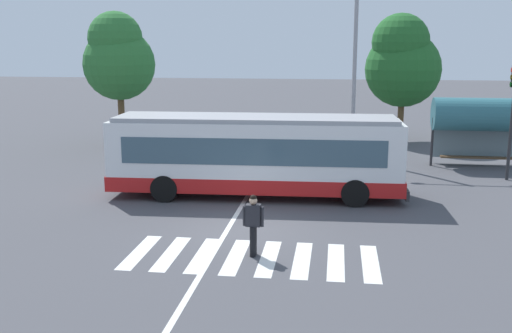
{
  "coord_description": "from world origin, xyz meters",
  "views": [
    {
      "loc": [
        2.8,
        -17.38,
        5.72
      ],
      "look_at": [
        -0.08,
        3.59,
        1.3
      ],
      "focal_mm": 41.5,
      "sensor_mm": 36.0,
      "label": 1
    }
  ],
  "objects_px": {
    "parked_car_black": "(333,138)",
    "city_transit_bus": "(256,155)",
    "twin_arm_street_lamp": "(355,48)",
    "parked_car_silver": "(283,137)",
    "background_tree_left": "(118,57)",
    "pedestrian_crossing_street": "(253,222)",
    "bus_stop_shelter": "(480,116)",
    "background_tree_right": "(402,61)",
    "parked_car_teal": "(231,134)"
  },
  "relations": [
    {
      "from": "parked_car_black",
      "to": "city_transit_bus",
      "type": "bearing_deg",
      "value": -105.87
    },
    {
      "from": "twin_arm_street_lamp",
      "to": "parked_car_silver",
      "type": "bearing_deg",
      "value": 154.88
    },
    {
      "from": "parked_car_silver",
      "to": "background_tree_left",
      "type": "relative_size",
      "value": 0.61
    },
    {
      "from": "twin_arm_street_lamp",
      "to": "parked_car_black",
      "type": "bearing_deg",
      "value": 118.62
    },
    {
      "from": "pedestrian_crossing_street",
      "to": "parked_car_silver",
      "type": "height_order",
      "value": "pedestrian_crossing_street"
    },
    {
      "from": "parked_car_silver",
      "to": "parked_car_black",
      "type": "height_order",
      "value": "same"
    },
    {
      "from": "bus_stop_shelter",
      "to": "background_tree_right",
      "type": "height_order",
      "value": "background_tree_right"
    },
    {
      "from": "parked_car_black",
      "to": "twin_arm_street_lamp",
      "type": "xyz_separation_m",
      "value": [
        0.97,
        -1.79,
        4.74
      ]
    },
    {
      "from": "city_transit_bus",
      "to": "background_tree_left",
      "type": "distance_m",
      "value": 13.83
    },
    {
      "from": "parked_car_teal",
      "to": "parked_car_black",
      "type": "relative_size",
      "value": 0.98
    },
    {
      "from": "pedestrian_crossing_street",
      "to": "background_tree_right",
      "type": "bearing_deg",
      "value": 73.92
    },
    {
      "from": "pedestrian_crossing_street",
      "to": "twin_arm_street_lamp",
      "type": "distance_m",
      "value": 15.5
    },
    {
      "from": "pedestrian_crossing_street",
      "to": "twin_arm_street_lamp",
      "type": "relative_size",
      "value": 0.19
    },
    {
      "from": "parked_car_teal",
      "to": "background_tree_left",
      "type": "height_order",
      "value": "background_tree_left"
    },
    {
      "from": "pedestrian_crossing_street",
      "to": "twin_arm_street_lamp",
      "type": "height_order",
      "value": "twin_arm_street_lamp"
    },
    {
      "from": "pedestrian_crossing_street",
      "to": "background_tree_right",
      "type": "xyz_separation_m",
      "value": [
        5.84,
        20.27,
        3.72
      ]
    },
    {
      "from": "parked_car_silver",
      "to": "twin_arm_street_lamp",
      "type": "distance_m",
      "value": 6.21
    },
    {
      "from": "pedestrian_crossing_street",
      "to": "parked_car_teal",
      "type": "bearing_deg",
      "value": 102.14
    },
    {
      "from": "city_transit_bus",
      "to": "bus_stop_shelter",
      "type": "xyz_separation_m",
      "value": [
        9.58,
        6.82,
        0.83
      ]
    },
    {
      "from": "city_transit_bus",
      "to": "parked_car_black",
      "type": "bearing_deg",
      "value": 74.13
    },
    {
      "from": "parked_car_silver",
      "to": "city_transit_bus",
      "type": "bearing_deg",
      "value": -90.87
    },
    {
      "from": "pedestrian_crossing_street",
      "to": "parked_car_teal",
      "type": "xyz_separation_m",
      "value": [
        -3.63,
        16.87,
        -0.2
      ]
    },
    {
      "from": "parked_car_teal",
      "to": "background_tree_right",
      "type": "xyz_separation_m",
      "value": [
        9.47,
        3.4,
        3.92
      ]
    },
    {
      "from": "parked_car_silver",
      "to": "bus_stop_shelter",
      "type": "height_order",
      "value": "bus_stop_shelter"
    },
    {
      "from": "city_transit_bus",
      "to": "parked_car_black",
      "type": "xyz_separation_m",
      "value": [
        2.81,
        9.88,
        -0.82
      ]
    },
    {
      "from": "twin_arm_street_lamp",
      "to": "background_tree_left",
      "type": "height_order",
      "value": "twin_arm_street_lamp"
    },
    {
      "from": "parked_car_black",
      "to": "twin_arm_street_lamp",
      "type": "distance_m",
      "value": 5.16
    },
    {
      "from": "pedestrian_crossing_street",
      "to": "parked_car_black",
      "type": "xyz_separation_m",
      "value": [
        1.99,
        16.31,
        -0.2
      ]
    },
    {
      "from": "bus_stop_shelter",
      "to": "background_tree_left",
      "type": "xyz_separation_m",
      "value": [
        -18.59,
        3.11,
        2.56
      ]
    },
    {
      "from": "parked_car_black",
      "to": "background_tree_left",
      "type": "relative_size",
      "value": 0.62
    },
    {
      "from": "background_tree_left",
      "to": "background_tree_right",
      "type": "distance_m",
      "value": 16.15
    },
    {
      "from": "parked_car_black",
      "to": "background_tree_right",
      "type": "distance_m",
      "value": 6.77
    },
    {
      "from": "parked_car_teal",
      "to": "bus_stop_shelter",
      "type": "bearing_deg",
      "value": -16.27
    },
    {
      "from": "city_transit_bus",
      "to": "pedestrian_crossing_street",
      "type": "height_order",
      "value": "city_transit_bus"
    },
    {
      "from": "parked_car_silver",
      "to": "bus_stop_shelter",
      "type": "distance_m",
      "value": 10.03
    },
    {
      "from": "city_transit_bus",
      "to": "background_tree_right",
      "type": "relative_size",
      "value": 1.5
    },
    {
      "from": "city_transit_bus",
      "to": "pedestrian_crossing_street",
      "type": "xyz_separation_m",
      "value": [
        0.82,
        -6.43,
        -0.62
      ]
    },
    {
      "from": "twin_arm_street_lamp",
      "to": "background_tree_right",
      "type": "relative_size",
      "value": 1.2
    },
    {
      "from": "city_transit_bus",
      "to": "parked_car_silver",
      "type": "xyz_separation_m",
      "value": [
        0.15,
        9.8,
        -0.82
      ]
    },
    {
      "from": "bus_stop_shelter",
      "to": "twin_arm_street_lamp",
      "type": "distance_m",
      "value": 6.7
    },
    {
      "from": "bus_stop_shelter",
      "to": "twin_arm_street_lamp",
      "type": "xyz_separation_m",
      "value": [
        -5.8,
        1.27,
        3.09
      ]
    },
    {
      "from": "parked_car_black",
      "to": "background_tree_left",
      "type": "distance_m",
      "value": 12.54
    },
    {
      "from": "pedestrian_crossing_street",
      "to": "bus_stop_shelter",
      "type": "relative_size",
      "value": 0.4
    },
    {
      "from": "bus_stop_shelter",
      "to": "twin_arm_street_lamp",
      "type": "height_order",
      "value": "twin_arm_street_lamp"
    },
    {
      "from": "pedestrian_crossing_street",
      "to": "background_tree_left",
      "type": "bearing_deg",
      "value": 120.99
    },
    {
      "from": "parked_car_silver",
      "to": "background_tree_left",
      "type": "distance_m",
      "value": 10.08
    },
    {
      "from": "parked_car_silver",
      "to": "background_tree_right",
      "type": "height_order",
      "value": "background_tree_right"
    },
    {
      "from": "parked_car_teal",
      "to": "parked_car_black",
      "type": "bearing_deg",
      "value": -5.67
    },
    {
      "from": "parked_car_silver",
      "to": "bus_stop_shelter",
      "type": "xyz_separation_m",
      "value": [
        9.44,
        -2.98,
        1.65
      ]
    },
    {
      "from": "background_tree_left",
      "to": "background_tree_right",
      "type": "relative_size",
      "value": 1.0
    }
  ]
}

